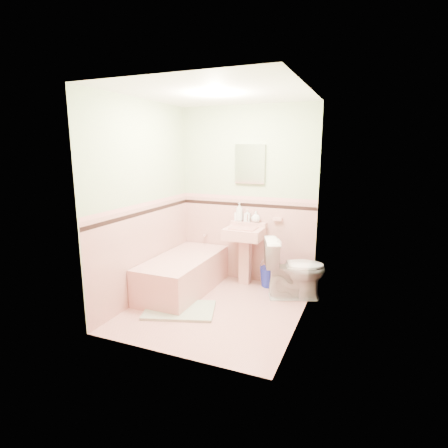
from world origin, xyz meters
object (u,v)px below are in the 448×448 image
at_px(soap_bottle_mid, 247,216).
at_px(bucket, 269,277).
at_px(sink, 244,257).
at_px(shoe, 168,303).
at_px(bathtub, 184,275).
at_px(toilet, 295,269).
at_px(medicine_cabinet, 250,164).
at_px(soap_bottle_left, 239,212).
at_px(soap_bottle_right, 256,217).

distance_m(soap_bottle_mid, bucket, 0.92).
height_order(sink, shoe, sink).
xyz_separation_m(bathtub, soap_bottle_mid, (0.66, 0.71, 0.75)).
relative_size(sink, shoe, 5.14).
height_order(sink, toilet, sink).
relative_size(medicine_cabinet, shoe, 3.36).
bearing_deg(medicine_cabinet, soap_bottle_left, -167.85).
height_order(bathtub, bucket, bathtub).
bearing_deg(bathtub, sink, 37.93).
xyz_separation_m(sink, soap_bottle_right, (0.11, 0.18, 0.55)).
xyz_separation_m(bathtub, soap_bottle_left, (0.54, 0.71, 0.79)).
distance_m(soap_bottle_mid, toilet, 1.03).
bearing_deg(shoe, toilet, 50.08).
xyz_separation_m(sink, soap_bottle_left, (-0.14, 0.18, 0.60)).
distance_m(bathtub, soap_bottle_left, 1.19).
bearing_deg(bathtub, soap_bottle_left, 52.71).
distance_m(soap_bottle_mid, soap_bottle_right, 0.13).
height_order(bathtub, soap_bottle_left, soap_bottle_left).
relative_size(soap_bottle_mid, toilet, 0.23).
relative_size(soap_bottle_mid, bucket, 0.67).
bearing_deg(soap_bottle_right, bucket, -21.49).
xyz_separation_m(medicine_cabinet, soap_bottle_right, (0.11, -0.03, -0.74)).
height_order(soap_bottle_mid, toilet, soap_bottle_mid).
bearing_deg(bucket, bathtub, -149.45).
height_order(bucket, shoe, bucket).
xyz_separation_m(soap_bottle_right, toilet, (0.65, -0.36, -0.57)).
xyz_separation_m(sink, soap_bottle_mid, (-0.02, 0.18, 0.56)).
xyz_separation_m(soap_bottle_left, toilet, (0.90, -0.36, -0.62)).
relative_size(soap_bottle_mid, shoe, 1.13).
distance_m(sink, soap_bottle_mid, 0.59).
distance_m(toilet, bucket, 0.54).
distance_m(bathtub, sink, 0.88).
xyz_separation_m(bathtub, shoe, (0.09, -0.57, -0.16)).
height_order(bathtub, shoe, bathtub).
relative_size(sink, soap_bottle_left, 3.06).
xyz_separation_m(sink, medicine_cabinet, (0.00, 0.21, 1.29)).
relative_size(bathtub, soap_bottle_mid, 8.26).
relative_size(soap_bottle_right, bucket, 0.60).
xyz_separation_m(sink, toilet, (0.76, -0.18, -0.02)).
height_order(sink, bucket, sink).
height_order(soap_bottle_left, bucket, soap_bottle_left).
distance_m(medicine_cabinet, soap_bottle_left, 0.70).
height_order(soap_bottle_right, toilet, soap_bottle_right).
distance_m(soap_bottle_right, shoe, 1.71).
distance_m(soap_bottle_left, toilet, 1.15).
bearing_deg(toilet, soap_bottle_right, 39.59).
bearing_deg(bathtub, bucket, 30.55).
relative_size(soap_bottle_right, toilet, 0.21).
relative_size(sink, soap_bottle_right, 5.07).
distance_m(soap_bottle_right, toilet, 0.93).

